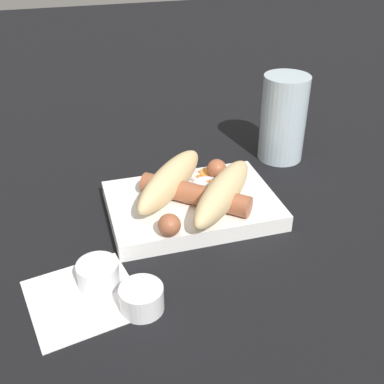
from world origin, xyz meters
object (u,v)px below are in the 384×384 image
at_px(food_tray, 192,205).
at_px(bread_roll, 196,186).
at_px(condiment_cup_near, 98,275).
at_px(condiment_cup_far, 142,300).
at_px(sausage, 195,194).
at_px(drink_glass, 283,118).

relative_size(food_tray, bread_roll, 1.12).
relative_size(food_tray, condiment_cup_near, 4.77).
bearing_deg(condiment_cup_near, condiment_cup_far, 127.36).
distance_m(bread_roll, condiment_cup_near, 0.18).
xyz_separation_m(sausage, condiment_cup_far, (0.10, 0.15, -0.02)).
height_order(bread_roll, sausage, bread_roll).
relative_size(sausage, drink_glass, 1.03).
xyz_separation_m(sausage, condiment_cup_near, (0.14, 0.09, -0.02)).
bearing_deg(drink_glass, bread_roll, 34.25).
height_order(food_tray, condiment_cup_far, condiment_cup_far).
bearing_deg(drink_glass, sausage, 34.99).
height_order(sausage, drink_glass, drink_glass).
bearing_deg(sausage, bread_roll, -113.86).
distance_m(condiment_cup_near, condiment_cup_far, 0.06).
distance_m(bread_roll, condiment_cup_far, 0.19).
xyz_separation_m(food_tray, drink_glass, (-0.19, -0.12, 0.06)).
bearing_deg(bread_roll, condiment_cup_near, 34.72).
bearing_deg(bread_roll, drink_glass, -145.75).
height_order(bread_roll, condiment_cup_near, bread_roll).
distance_m(bread_roll, drink_glass, 0.22).
height_order(sausage, condiment_cup_far, sausage).
distance_m(sausage, condiment_cup_near, 0.17).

